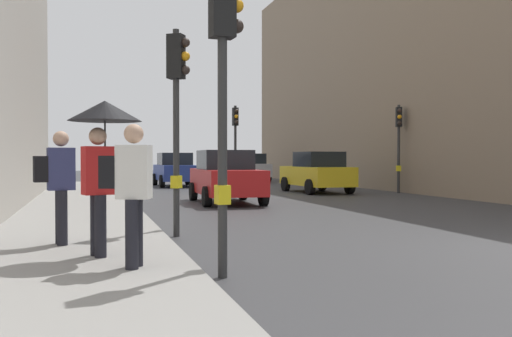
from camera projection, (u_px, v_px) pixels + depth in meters
sidewalk_kerb at (79, 221)px, 12.80m from camera, size 3.03×40.00×0.16m
building_facade_right at (468, 63)px, 29.40m from camera, size 12.00×33.95×12.89m
traffic_light_near_right at (177, 94)px, 10.80m from camera, size 0.44×0.37×3.96m
traffic_light_far_median at (235, 132)px, 26.66m from camera, size 0.25×0.43×3.96m
traffic_light_mid_street at (399, 132)px, 24.06m from camera, size 0.33×0.45×3.75m
traffic_light_near_left at (224, 61)px, 7.10m from camera, size 0.44×0.26×3.96m
car_blue_van at (175, 170)px, 29.93m from camera, size 2.07×4.23×1.76m
car_yellow_taxi at (317, 172)px, 24.45m from camera, size 2.13×4.26×1.76m
car_red_sedan at (226, 177)px, 18.87m from camera, size 2.10×4.24×1.76m
car_silver_hatchback at (249, 167)px, 36.04m from camera, size 2.06×4.22×1.76m
pedestrian_with_umbrella at (103, 134)px, 7.78m from camera, size 1.00×1.00×2.14m
pedestrian_with_grey_backpack at (58, 180)px, 8.79m from camera, size 0.64×0.38×1.77m
pedestrian_with_black_backpack at (130, 186)px, 6.96m from camera, size 0.66×0.47×1.77m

